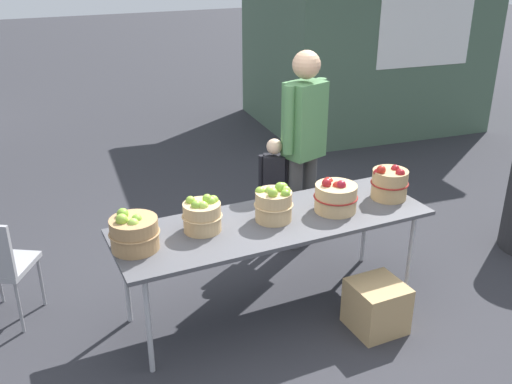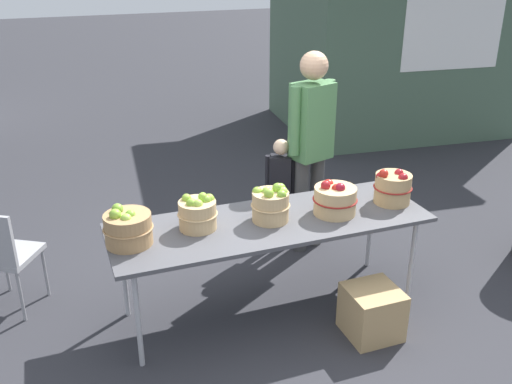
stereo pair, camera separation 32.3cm
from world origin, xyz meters
TOP-DOWN VIEW (x-y plane):
  - ground_plane at (0.00, 0.00)m, footprint 40.00×40.00m
  - market_table at (0.00, 0.00)m, footprint 2.30×0.76m
  - apple_basket_green_0 at (-1.00, 0.01)m, footprint 0.33×0.33m
  - apple_basket_green_1 at (-0.51, 0.07)m, footprint 0.28×0.28m
  - apple_basket_green_2 at (0.01, 0.01)m, footprint 0.28×0.28m
  - apple_basket_red_0 at (0.48, -0.05)m, footprint 0.33×0.33m
  - apple_basket_red_1 at (0.98, -0.03)m, footprint 0.29×0.29m
  - vendor_adult at (0.69, 0.79)m, footprint 0.45×0.32m
  - child_customer at (0.44, 0.87)m, footprint 0.25×0.21m
  - food_kiosk at (3.48, 3.95)m, footprint 3.76×3.22m
  - produce_crate at (0.56, -0.54)m, footprint 0.36×0.36m

SIDE VIEW (x-z plane):
  - ground_plane at x=0.00m, z-range 0.00..0.00m
  - produce_crate at x=0.56m, z-range 0.00..0.36m
  - child_customer at x=0.44m, z-range 0.09..1.13m
  - market_table at x=0.00m, z-range 0.34..1.09m
  - apple_basket_red_0 at x=0.48m, z-range 0.73..0.99m
  - apple_basket_green_0 at x=-1.00m, z-range 0.73..1.00m
  - apple_basket_green_1 at x=-0.51m, z-range 0.74..0.99m
  - apple_basket_red_1 at x=0.98m, z-range 0.73..1.01m
  - apple_basket_green_2 at x=0.01m, z-range 0.74..1.01m
  - vendor_adult at x=0.69m, z-range 0.16..1.94m
  - food_kiosk at x=3.48m, z-range 0.01..2.75m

